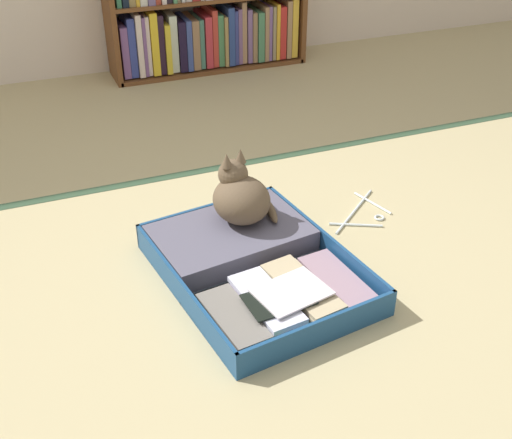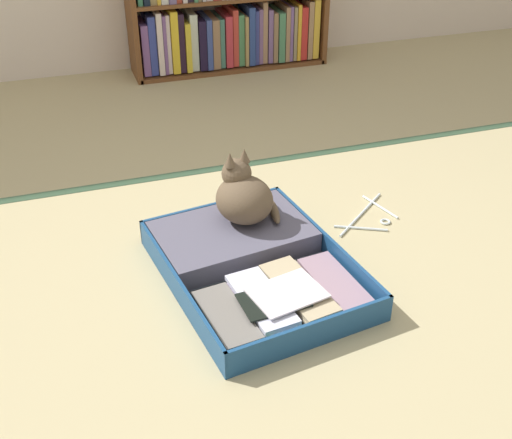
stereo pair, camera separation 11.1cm
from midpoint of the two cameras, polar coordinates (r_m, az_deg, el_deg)
name	(u,v)px [view 2 (the right image)]	position (r m, az deg, el deg)	size (l,w,h in m)	color
ground_plane	(256,305)	(2.14, 1.49, -7.53)	(10.00, 10.00, 0.00)	tan
tatami_border	(189,173)	(2.91, -4.80, 4.07)	(4.80, 0.05, 0.00)	#314B34
open_suitcase	(250,262)	(2.26, 0.88, -3.75)	(0.67, 0.84, 0.10)	navy
black_cat	(243,196)	(2.34, 0.21, 2.04)	(0.27, 0.27, 0.26)	brown
clothes_hanger	(369,217)	(2.62, 11.02, 0.22)	(0.29, 0.27, 0.01)	silver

